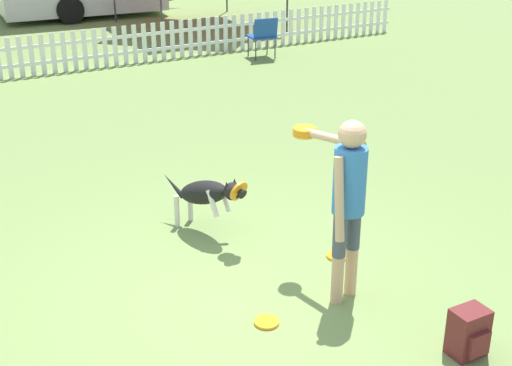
{
  "coord_description": "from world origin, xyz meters",
  "views": [
    {
      "loc": [
        -2.56,
        -4.75,
        3.49
      ],
      "look_at": [
        0.43,
        0.65,
        0.8
      ],
      "focal_mm": 50.0,
      "sensor_mm": 36.0,
      "label": 1
    }
  ],
  "objects": [
    {
      "name": "ground_plane",
      "position": [
        0.0,
        0.0,
        0.0
      ],
      "size": [
        240.0,
        240.0,
        0.0
      ],
      "primitive_type": "plane",
      "color": "olive"
    },
    {
      "name": "backpack_on_grass",
      "position": [
        1.13,
        -1.51,
        0.2
      ],
      "size": [
        0.28,
        0.25,
        0.4
      ],
      "color": "maroon",
      "rests_on": "ground_plane"
    },
    {
      "name": "folding_chair_center",
      "position": [
        4.53,
        7.78,
        0.5
      ],
      "size": [
        0.56,
        0.58,
        0.84
      ],
      "rotation": [
        0.0,
        0.0,
        3.01
      ],
      "color": "#333338",
      "rests_on": "ground_plane"
    },
    {
      "name": "frisbee_near_dog",
      "position": [
        1.13,
        0.26,
        0.01
      ],
      "size": [
        0.21,
        0.21,
        0.02
      ],
      "color": "orange",
      "rests_on": "ground_plane"
    },
    {
      "name": "handler_person",
      "position": [
        0.75,
        -0.34,
        1.05
      ],
      "size": [
        0.45,
        1.07,
        1.67
      ],
      "rotation": [
        0.0,
        0.0,
        0.31
      ],
      "color": "tan",
      "rests_on": "ground_plane"
    },
    {
      "name": "picket_fence",
      "position": [
        -0.0,
        8.68,
        0.38
      ],
      "size": [
        16.91,
        0.04,
        0.76
      ],
      "color": "white",
      "rests_on": "ground_plane"
    },
    {
      "name": "leaping_dog",
      "position": [
        0.22,
        1.32,
        0.47
      ],
      "size": [
        0.51,
        1.21,
        0.75
      ],
      "rotation": [
        0.0,
        0.0,
        -2.84
      ],
      "color": "black",
      "rests_on": "ground_plane"
    },
    {
      "name": "frisbee_near_handler",
      "position": [
        -0.04,
        -0.39,
        0.01
      ],
      "size": [
        0.21,
        0.21,
        0.02
      ],
      "color": "orange",
      "rests_on": "ground_plane"
    }
  ]
}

